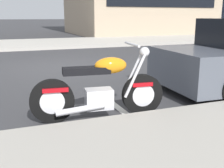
# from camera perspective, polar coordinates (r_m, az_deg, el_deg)

# --- Properties ---
(ground_plane) EXTENTS (260.00, 260.00, 0.00)m
(ground_plane) POSITION_cam_1_polar(r_m,az_deg,el_deg) (8.48, -9.23, 3.42)
(ground_plane) COLOR #333335
(sidewalk_far_curb) EXTENTS (120.00, 5.00, 0.14)m
(sidewalk_far_curb) POSITION_cam_1_polar(r_m,az_deg,el_deg) (20.59, 20.98, 8.91)
(sidewalk_far_curb) COLOR #ADA89E
(sidewalk_far_curb) RESTS_ON ground
(parking_stall_stripe) EXTENTS (0.12, 2.20, 0.01)m
(parking_stall_stripe) POSITION_cam_1_polar(r_m,az_deg,el_deg) (4.71, 1.13, -4.73)
(parking_stall_stripe) COLOR silver
(parking_stall_stripe) RESTS_ON ground
(parked_motorcycle) EXTENTS (2.00, 0.62, 1.12)m
(parked_motorcycle) POSITION_cam_1_polar(r_m,az_deg,el_deg) (4.11, -2.41, -1.34)
(parked_motorcycle) COLOR black
(parked_motorcycle) RESTS_ON ground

